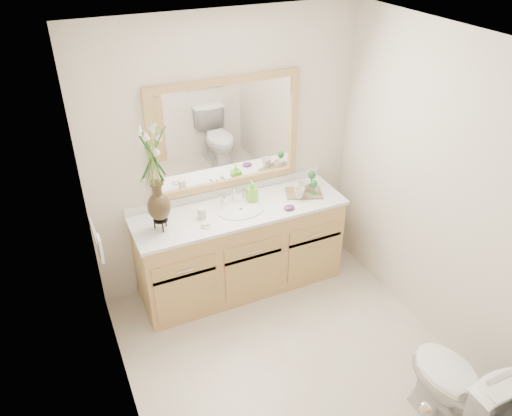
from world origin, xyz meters
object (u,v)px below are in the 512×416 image
flower_vase (154,162)px  soap_bottle (252,192)px  tumbler (202,213)px  toilet (457,389)px  tray (304,193)px

flower_vase → soap_bottle: size_ratio=5.25×
tumbler → soap_bottle: 0.50m
tumbler → toilet: bearing=-61.8°
soap_bottle → tumbler: bearing=-168.0°
toilet → tumbler: (-1.04, 1.93, 0.51)m
toilet → tray: size_ratio=2.36×
toilet → soap_bottle: (-0.55, 2.02, 0.54)m
tray → toilet: bearing=-66.0°
toilet → tray: bearing=-87.6°
toilet → tray: (-0.08, 1.93, 0.47)m
toilet → flower_vase: flower_vase is taller
tumbler → tray: size_ratio=0.28×
flower_vase → tray: bearing=0.7°
flower_vase → tray: size_ratio=2.74×
soap_bottle → tray: (0.47, -0.09, -0.07)m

